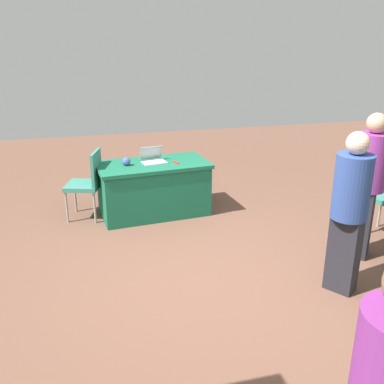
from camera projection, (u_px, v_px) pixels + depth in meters
ground_plane at (202, 275)px, 4.67m from camera, size 14.40×14.40×0.00m
table_foreground at (153, 188)px, 6.17m from camera, size 1.58×0.93×0.74m
chair_near_front at (88, 180)px, 5.96m from camera, size 0.55×0.55×0.94m
person_presenter at (350, 207)px, 4.12m from camera, size 0.47×0.47×1.60m
person_attendee_browsing at (369, 180)px, 4.80m from camera, size 0.48×0.48×1.65m
laptop_silver at (153, 159)px, 6.07m from camera, size 0.36×0.34×0.21m
yarn_ball at (126, 162)px, 5.91m from camera, size 0.11×0.11×0.11m
scissors_red at (176, 162)px, 6.06m from camera, size 0.07×0.18×0.01m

